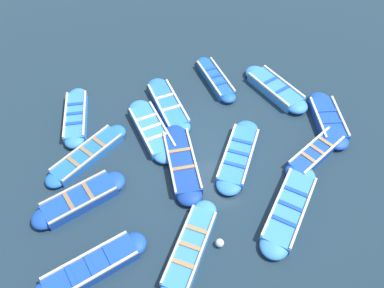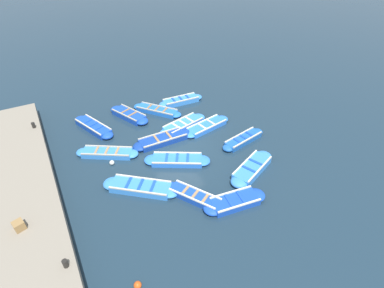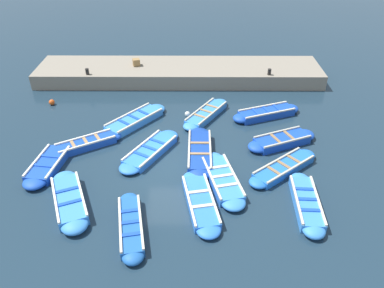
# 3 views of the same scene
# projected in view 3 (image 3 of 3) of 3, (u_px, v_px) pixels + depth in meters

# --- Properties ---
(ground_plane) EXTENTS (120.00, 120.00, 0.00)m
(ground_plane) POSITION_uv_depth(u_px,v_px,m) (173.00, 162.00, 16.05)
(ground_plane) COLOR #1C303F
(boat_drifting) EXTENTS (2.32, 3.25, 0.40)m
(boat_drifting) POSITION_uv_depth(u_px,v_px,m) (86.00, 144.00, 16.90)
(boat_drifting) COLOR #1947B7
(boat_drifting) RESTS_ON ground
(boat_end_of_row) EXTENTS (3.75, 1.53, 0.36)m
(boat_end_of_row) POSITION_uv_depth(u_px,v_px,m) (200.00, 202.00, 13.77)
(boat_end_of_row) COLOR blue
(boat_end_of_row) RESTS_ON ground
(boat_inner_gap) EXTENTS (3.71, 3.28, 0.40)m
(boat_inner_gap) POSITION_uv_depth(u_px,v_px,m) (134.00, 120.00, 18.65)
(boat_inner_gap) COLOR #3884E0
(boat_inner_gap) RESTS_ON ground
(boat_stern_in) EXTENTS (3.80, 1.75, 0.39)m
(boat_stern_in) POSITION_uv_depth(u_px,v_px,m) (222.00, 179.00, 14.84)
(boat_stern_in) COLOR #3884E0
(boat_stern_in) RESTS_ON ground
(boat_bow_out) EXTENTS (2.14, 3.50, 0.44)m
(boat_bow_out) POSITION_uv_depth(u_px,v_px,m) (282.00, 141.00, 17.09)
(boat_bow_out) COLOR #1947B7
(boat_bow_out) RESTS_ON ground
(boat_mid_row) EXTENTS (3.90, 1.02, 0.42)m
(boat_mid_row) POSITION_uv_depth(u_px,v_px,m) (200.00, 152.00, 16.38)
(boat_mid_row) COLOR navy
(boat_mid_row) RESTS_ON ground
(boat_outer_right) EXTENTS (3.50, 1.00, 0.42)m
(boat_outer_right) POSITION_uv_depth(u_px,v_px,m) (306.00, 203.00, 13.68)
(boat_outer_right) COLOR #3884E0
(boat_outer_right) RESTS_ON ground
(boat_outer_left) EXTENTS (3.72, 2.71, 0.36)m
(boat_outer_left) POSITION_uv_depth(u_px,v_px,m) (150.00, 151.00, 16.50)
(boat_outer_left) COLOR blue
(boat_outer_left) RESTS_ON ground
(boat_broadside) EXTENTS (3.54, 2.64, 0.37)m
(boat_broadside) POSITION_uv_depth(u_px,v_px,m) (206.00, 114.00, 19.22)
(boat_broadside) COLOR #3884E0
(boat_broadside) RESTS_ON ground
(boat_far_corner) EXTENTS (3.41, 1.33, 0.39)m
(boat_far_corner) POSITION_uv_depth(u_px,v_px,m) (131.00, 226.00, 12.77)
(boat_far_corner) COLOR #1E59AD
(boat_far_corner) RESTS_ON ground
(boat_centre) EXTENTS (3.68, 2.26, 0.46)m
(boat_centre) POSITION_uv_depth(u_px,v_px,m) (69.00, 200.00, 13.78)
(boat_centre) COLOR #3884E0
(boat_centre) RESTS_ON ground
(boat_tucked) EXTENTS (2.94, 3.40, 0.37)m
(boat_tucked) POSITION_uv_depth(u_px,v_px,m) (283.00, 168.00, 15.46)
(boat_tucked) COLOR blue
(boat_tucked) RESTS_ON ground
(boat_near_quay) EXTENTS (3.37, 1.37, 0.41)m
(boat_near_quay) POSITION_uv_depth(u_px,v_px,m) (48.00, 164.00, 15.63)
(boat_near_quay) COLOR #1947B7
(boat_near_quay) RESTS_ON ground
(boat_alongside) EXTENTS (2.08, 3.76, 0.43)m
(boat_alongside) POSITION_uv_depth(u_px,v_px,m) (266.00, 113.00, 19.21)
(boat_alongside) COLOR #1947B7
(boat_alongside) RESTS_ON ground
(quay_wall) EXTENTS (3.35, 17.13, 0.86)m
(quay_wall) POSITION_uv_depth(u_px,v_px,m) (179.00, 72.00, 22.96)
(quay_wall) COLOR gray
(quay_wall) RESTS_ON ground
(bollard_north) EXTENTS (0.20, 0.20, 0.35)m
(bollard_north) POSITION_uv_depth(u_px,v_px,m) (269.00, 72.00, 21.51)
(bollard_north) COLOR black
(bollard_north) RESTS_ON quay_wall
(bollard_mid_north) EXTENTS (0.20, 0.20, 0.35)m
(bollard_mid_north) POSITION_uv_depth(u_px,v_px,m) (87.00, 72.00, 21.55)
(bollard_mid_north) COLOR black
(bollard_mid_north) RESTS_ON quay_wall
(wooden_crate) EXTENTS (0.50, 0.50, 0.41)m
(wooden_crate) POSITION_uv_depth(u_px,v_px,m) (136.00, 62.00, 22.64)
(wooden_crate) COLOR olive
(wooden_crate) RESTS_ON quay_wall
(buoy_orange_near) EXTENTS (0.28, 0.28, 0.28)m
(buoy_orange_near) POSITION_uv_depth(u_px,v_px,m) (187.00, 114.00, 19.25)
(buoy_orange_near) COLOR silver
(buoy_orange_near) RESTS_ON ground
(buoy_yellow_far) EXTENTS (0.31, 0.31, 0.31)m
(buoy_yellow_far) POSITION_uv_depth(u_px,v_px,m) (52.00, 102.00, 20.30)
(buoy_yellow_far) COLOR #E05119
(buoy_yellow_far) RESTS_ON ground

